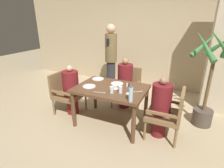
% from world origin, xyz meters
% --- Properties ---
extents(ground_plane, '(16.00, 16.00, 0.00)m').
position_xyz_m(ground_plane, '(0.00, 0.00, 0.00)').
color(ground_plane, tan).
extents(wall_back, '(8.00, 0.06, 2.80)m').
position_xyz_m(wall_back, '(0.00, 2.29, 1.40)').
color(wall_back, tan).
rests_on(wall_back, ground_plane).
extents(pillar_stone, '(0.50, 0.50, 2.70)m').
position_xyz_m(pillar_stone, '(1.79, 1.46, 1.35)').
color(pillar_stone, beige).
rests_on(pillar_stone, ground_plane).
extents(dining_table, '(1.26, 0.90, 0.73)m').
position_xyz_m(dining_table, '(0.00, 0.00, 0.64)').
color(dining_table, brown).
rests_on(dining_table, ground_plane).
extents(chair_left_side, '(0.54, 0.54, 0.86)m').
position_xyz_m(chair_left_side, '(-1.04, 0.00, 0.47)').
color(chair_left_side, brown).
rests_on(chair_left_side, ground_plane).
extents(diner_in_left_chair, '(0.32, 0.32, 1.04)m').
position_xyz_m(diner_in_left_chair, '(-0.90, 0.00, 0.53)').
color(diner_in_left_chair, maroon).
rests_on(diner_in_left_chair, ground_plane).
extents(chair_far_side, '(0.54, 0.54, 0.86)m').
position_xyz_m(chair_far_side, '(0.00, 0.86, 0.47)').
color(chair_far_side, brown).
rests_on(chair_far_side, ground_plane).
extents(diner_in_far_chair, '(0.32, 0.32, 1.12)m').
position_xyz_m(diner_in_far_chair, '(-0.00, 0.72, 0.57)').
color(diner_in_far_chair, maroon).
rests_on(diner_in_far_chair, ground_plane).
extents(chair_right_side, '(0.54, 0.54, 0.86)m').
position_xyz_m(chair_right_side, '(1.04, 0.00, 0.47)').
color(chair_right_side, brown).
rests_on(chair_right_side, ground_plane).
extents(diner_in_right_chair, '(0.32, 0.32, 1.05)m').
position_xyz_m(diner_in_right_chair, '(0.90, 0.00, 0.54)').
color(diner_in_right_chair, maroon).
rests_on(diner_in_right_chair, ground_plane).
extents(standing_host, '(0.30, 0.34, 1.77)m').
position_xyz_m(standing_host, '(-0.66, 1.42, 0.95)').
color(standing_host, '#2D2D33').
rests_on(standing_host, ground_plane).
extents(potted_palm, '(0.77, 0.80, 1.85)m').
position_xyz_m(potted_palm, '(1.58, 0.67, 0.78)').
color(potted_palm, '#4C4238').
rests_on(potted_palm, ground_plane).
extents(plate_main_left, '(0.23, 0.23, 0.01)m').
position_xyz_m(plate_main_left, '(-0.44, 0.30, 0.74)').
color(plate_main_left, white).
rests_on(plate_main_left, dining_table).
extents(plate_main_right, '(0.23, 0.23, 0.01)m').
position_xyz_m(plate_main_right, '(-0.38, -0.13, 0.74)').
color(plate_main_right, white).
rests_on(plate_main_right, dining_table).
extents(plate_dessert_center, '(0.23, 0.23, 0.01)m').
position_xyz_m(plate_dessert_center, '(0.03, 0.21, 0.74)').
color(plate_dessert_center, white).
rests_on(plate_dessert_center, dining_table).
extents(teacup_with_saucer, '(0.12, 0.12, 0.07)m').
position_xyz_m(teacup_with_saucer, '(0.08, -0.02, 0.76)').
color(teacup_with_saucer, white).
rests_on(teacup_with_saucer, dining_table).
extents(bowl_small, '(0.11, 0.11, 0.04)m').
position_xyz_m(bowl_small, '(0.42, -0.21, 0.75)').
color(bowl_small, white).
rests_on(bowl_small, dining_table).
extents(water_bottle, '(0.06, 0.06, 0.25)m').
position_xyz_m(water_bottle, '(0.51, -0.40, 0.85)').
color(water_bottle, '#A3C6DB').
rests_on(water_bottle, dining_table).
extents(glass_tall_near, '(0.06, 0.06, 0.12)m').
position_xyz_m(glass_tall_near, '(0.25, -0.16, 0.79)').
color(glass_tall_near, silver).
rests_on(glass_tall_near, dining_table).
extents(glass_tall_mid, '(0.06, 0.06, 0.12)m').
position_xyz_m(glass_tall_mid, '(0.12, -0.22, 0.79)').
color(glass_tall_mid, silver).
rests_on(glass_tall_mid, dining_table).
extents(salt_shaker, '(0.03, 0.03, 0.07)m').
position_xyz_m(salt_shaker, '(0.25, 0.16, 0.76)').
color(salt_shaker, white).
rests_on(salt_shaker, dining_table).
extents(pepper_shaker, '(0.03, 0.03, 0.06)m').
position_xyz_m(pepper_shaker, '(0.29, 0.16, 0.76)').
color(pepper_shaker, '#4C3D2D').
rests_on(pepper_shaker, dining_table).
extents(fork_beside_plate, '(0.20, 0.05, 0.00)m').
position_xyz_m(fork_beside_plate, '(-0.06, -0.28, 0.73)').
color(fork_beside_plate, silver).
rests_on(fork_beside_plate, dining_table).
extents(knife_beside_plate, '(0.18, 0.13, 0.00)m').
position_xyz_m(knife_beside_plate, '(0.49, 0.01, 0.73)').
color(knife_beside_plate, silver).
rests_on(knife_beside_plate, dining_table).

